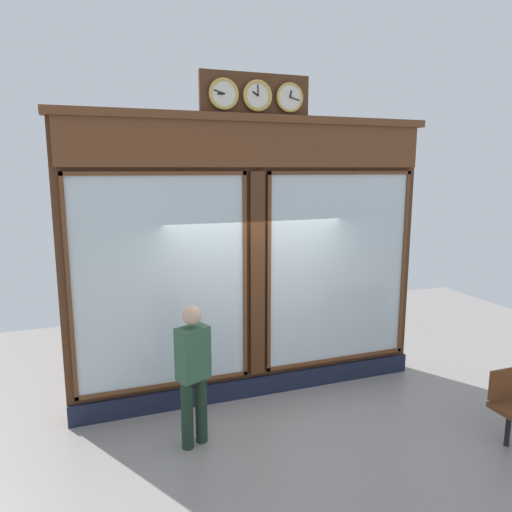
# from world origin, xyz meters

# --- Properties ---
(shop_facade) EXTENTS (5.14, 0.42, 4.40)m
(shop_facade) POSITION_xyz_m (0.00, -0.13, 1.97)
(shop_facade) COLOR #4C2B16
(shop_facade) RESTS_ON ground_plane
(pedestrian) EXTENTS (0.42, 0.34, 1.69)m
(pedestrian) POSITION_xyz_m (1.10, 0.93, 0.93)
(pedestrian) COLOR #1C2F21
(pedestrian) RESTS_ON ground_plane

